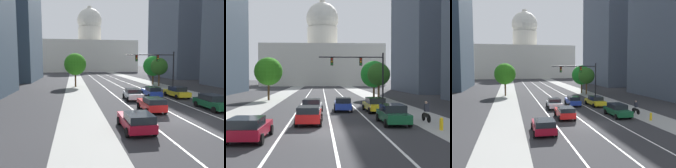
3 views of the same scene
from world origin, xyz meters
TOP-DOWN VIEW (x-y plane):
  - ground_plane at (0.00, 40.00)m, footprint 400.00×400.00m
  - sidewalk_left at (-8.63, 35.00)m, footprint 4.07×130.00m
  - sidewalk_right at (8.63, 35.00)m, footprint 4.07×130.00m
  - lane_stripe_left at (-3.30, 25.00)m, footprint 0.16×90.00m
  - lane_stripe_center at (0.00, 25.00)m, footprint 0.16×90.00m
  - lane_stripe_right at (3.30, 25.00)m, footprint 0.16×90.00m
  - office_tower_far_right at (27.30, 50.56)m, footprint 17.46×24.53m
  - capitol_building at (0.00, 102.71)m, footprint 46.26×27.49m
  - car_crimson at (-4.95, -2.28)m, footprint 2.19×4.32m
  - car_white at (-1.65, 10.40)m, footprint 2.26×4.32m
  - car_red at (-1.65, 3.37)m, footprint 2.11×4.31m
  - car_yellow at (4.95, 11.12)m, footprint 2.18×4.74m
  - car_green at (4.95, 3.23)m, footprint 2.07×4.66m
  - car_blue at (1.64, 12.20)m, footprint 2.08×4.71m
  - traffic_signal_mast at (4.39, 16.37)m, footprint 7.96×0.39m
  - fire_hydrant at (7.66, 0.26)m, footprint 0.26×0.35m
  - cyclist at (7.96, 4.11)m, footprint 0.38×1.70m
  - street_tree_far_right at (7.88, 28.13)m, footprint 4.34×4.34m
  - street_tree_near_right at (8.11, 25.28)m, footprint 3.50×3.50m
  - street_tree_mid_left at (-8.86, 27.06)m, footprint 4.37×4.37m

SIDE VIEW (x-z plane):
  - ground_plane at x=0.00m, z-range 0.00..0.00m
  - sidewalk_left at x=-8.63m, z-range 0.00..0.01m
  - sidewalk_right at x=8.63m, z-range 0.00..0.01m
  - lane_stripe_left at x=-3.30m, z-range 0.01..0.02m
  - lane_stripe_center at x=0.00m, z-range 0.01..0.02m
  - lane_stripe_right at x=3.30m, z-range 0.01..0.02m
  - fire_hydrant at x=7.66m, z-range 0.01..0.92m
  - car_crimson at x=-4.95m, z-range 0.04..1.48m
  - car_white at x=-1.65m, z-range 0.04..1.49m
  - car_blue at x=1.64m, z-range 0.03..1.51m
  - car_red at x=-1.65m, z-range 0.05..1.53m
  - car_yellow at x=4.95m, z-range 0.03..1.55m
  - car_green at x=4.95m, z-range 0.04..1.59m
  - cyclist at x=7.96m, z-range -0.01..1.71m
  - street_tree_near_right at x=8.11m, z-range 1.13..6.92m
  - street_tree_far_right at x=7.88m, z-range 0.95..7.21m
  - street_tree_mid_left at x=-8.86m, z-range 1.15..7.84m
  - traffic_signal_mast at x=4.39m, z-range 1.43..8.07m
  - capitol_building at x=0.00m, z-range -7.00..27.62m
  - office_tower_far_right at x=27.30m, z-range 0.04..41.84m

